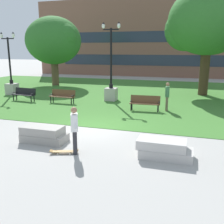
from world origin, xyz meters
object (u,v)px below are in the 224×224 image
Objects in this scene: skateboard at (64,151)px; lamp_post_right at (111,85)px; person_skateboarder at (75,128)px; lamp_post_left at (11,82)px; concrete_block_center at (44,134)px; park_bench_near_right at (145,102)px; concrete_block_left at (164,149)px; park_bench_far_left at (24,94)px; park_bench_near_left at (63,95)px; person_bystander_near_lawn at (167,95)px.

skateboard is 10.10m from lamp_post_right.
lamp_post_left is at bearing 136.15° from person_skateboarder.
concrete_block_center is 0.99× the size of park_bench_near_right.
skateboard is (-3.46, -0.72, -0.22)m from concrete_block_left.
skateboard is 7.67m from park_bench_near_right.
park_bench_far_left is at bearing 132.31° from skateboard.
park_bench_near_left is 0.33× the size of lamp_post_right.
skateboard is 0.21× the size of lamp_post_left.
park_bench_near_left is at bearing 117.85° from skateboard.
person_skateboarder is 0.35× the size of lamp_post_left.
park_bench_near_right is at bearing 66.03° from concrete_block_center.
concrete_block_left is at bearing -85.00° from person_bystander_near_lawn.
lamp_post_right is at bearing 31.65° from park_bench_near_left.
park_bench_near_left and park_bench_near_right have the same top height.
lamp_post_right is (-4.81, 9.23, 0.80)m from concrete_block_left.
park_bench_near_right is (2.93, 6.60, 0.23)m from concrete_block_center.
skateboard is 0.56× the size of park_bench_near_right.
person_skateboarder is at bearing -169.46° from concrete_block_left.
concrete_block_center is 1.75× the size of skateboard.
person_bystander_near_lawn reaches higher than park_bench_near_right.
park_bench_near_left is 0.98× the size of park_bench_far_left.
lamp_post_right is at bearing 89.91° from concrete_block_center.
park_bench_near_right reaches higher than concrete_block_center.
concrete_block_center is at bearing -90.09° from lamp_post_right.
concrete_block_left is 1.84× the size of skateboard.
concrete_block_center is 1.05× the size of person_bystander_near_lawn.
person_bystander_near_lawn is at bearing 58.85° from concrete_block_center.
concrete_block_left is at bearing -74.40° from park_bench_near_right.
person_bystander_near_lawn reaches higher than park_bench_near_left.
person_skateboarder is 0.31× the size of lamp_post_right.
park_bench_far_left is (-8.86, 0.52, 0.00)m from park_bench_near_right.
park_bench_far_left is (-5.93, 7.12, 0.23)m from concrete_block_center.
park_bench_near_left is at bearing 173.72° from park_bench_near_right.
park_bench_near_right is 8.88m from park_bench_far_left.
concrete_block_left is 7.18m from person_bystander_near_lawn.
person_bystander_near_lawn reaches higher than skateboard.
lamp_post_left is at bearing 179.85° from lamp_post_right.
lamp_post_left is at bearing 167.74° from park_bench_near_right.
park_bench_far_left reaches higher than skateboard.
person_skateboarder is at bearing -45.74° from park_bench_far_left.
lamp_post_right is at bearing 97.74° from skateboard.
person_bystander_near_lawn is at bearing -2.36° from park_bench_near_left.
park_bench_near_left is 3.00m from park_bench_far_left.
person_skateboarder is 9.96m from lamp_post_right.
lamp_post_left is (-9.86, 9.97, 0.94)m from skateboard.
person_skateboarder reaches higher than skateboard.
park_bench_near_right is 1.07× the size of person_bystander_near_lawn.
concrete_block_center is 9.27m from park_bench_far_left.
person_bystander_near_lawn is (1.27, 0.35, 0.45)m from park_bench_near_right.
lamp_post_left is at bearing 145.20° from concrete_block_left.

